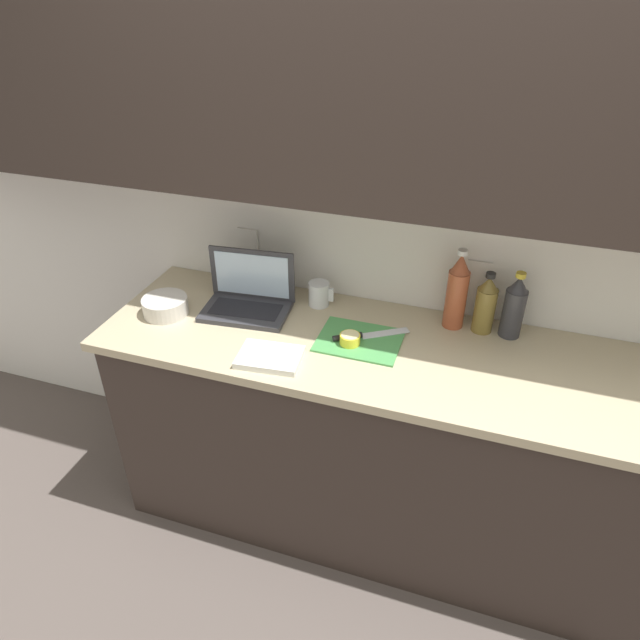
% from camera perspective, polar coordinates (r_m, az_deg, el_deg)
% --- Properties ---
extents(ground_plane, '(12.00, 12.00, 0.00)m').
position_cam_1_polar(ground_plane, '(2.72, 7.41, -19.45)').
color(ground_plane, '#564C47').
rests_on(ground_plane, ground).
extents(wall_back, '(5.20, 0.38, 2.60)m').
position_cam_1_polar(wall_back, '(2.01, 12.17, 15.44)').
color(wall_back, white).
rests_on(wall_back, ground_plane).
extents(counter_unit, '(2.34, 0.65, 0.93)m').
position_cam_1_polar(counter_unit, '(2.36, 8.75, -12.35)').
color(counter_unit, '#332823').
rests_on(counter_unit, ground_plane).
extents(laptop, '(0.36, 0.25, 0.23)m').
position_cam_1_polar(laptop, '(2.28, -7.17, 2.38)').
color(laptop, '#333338').
rests_on(laptop, counter_unit).
extents(cutting_board, '(0.30, 0.24, 0.01)m').
position_cam_1_polar(cutting_board, '(2.10, 3.96, -2.04)').
color(cutting_board, '#4C9E51').
rests_on(cutting_board, counter_unit).
extents(knife, '(0.26, 0.18, 0.02)m').
position_cam_1_polar(knife, '(2.10, 3.81, -1.56)').
color(knife, silver).
rests_on(knife, cutting_board).
extents(lemon_half_cut, '(0.07, 0.07, 0.04)m').
position_cam_1_polar(lemon_half_cut, '(2.07, 3.01, -1.91)').
color(lemon_half_cut, yellow).
rests_on(lemon_half_cut, cutting_board).
extents(bottle_green_soda, '(0.08, 0.08, 0.26)m').
position_cam_1_polar(bottle_green_soda, '(2.19, 18.84, 1.20)').
color(bottle_green_soda, '#333338').
rests_on(bottle_green_soda, counter_unit).
extents(bottle_oil_tall, '(0.08, 0.08, 0.24)m').
position_cam_1_polar(bottle_oil_tall, '(2.19, 16.21, 1.47)').
color(bottle_oil_tall, olive).
rests_on(bottle_oil_tall, counter_unit).
extents(bottle_water_clear, '(0.08, 0.08, 0.32)m').
position_cam_1_polar(bottle_water_clear, '(2.17, 13.53, 2.75)').
color(bottle_water_clear, '#A34C2D').
rests_on(bottle_water_clear, counter_unit).
extents(measuring_cup, '(0.10, 0.08, 0.10)m').
position_cam_1_polar(measuring_cup, '(2.29, -0.09, 2.63)').
color(measuring_cup, silver).
rests_on(measuring_cup, counter_unit).
extents(bowl_white, '(0.18, 0.18, 0.07)m').
position_cam_1_polar(bowl_white, '(2.32, -15.21, 1.36)').
color(bowl_white, beige).
rests_on(bowl_white, counter_unit).
extents(dish_towel, '(0.24, 0.18, 0.02)m').
position_cam_1_polar(dish_towel, '(2.01, -5.04, -3.73)').
color(dish_towel, silver).
rests_on(dish_towel, counter_unit).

